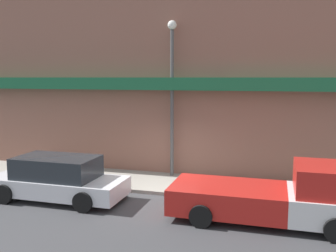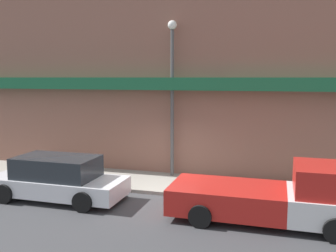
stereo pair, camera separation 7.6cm
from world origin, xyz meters
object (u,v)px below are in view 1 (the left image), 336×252
(parked_car, at_px, (57,179))
(fire_hydrant, at_px, (87,173))
(street_lamp, at_px, (172,82))
(pickup_truck, at_px, (282,196))

(parked_car, relative_size, fire_hydrant, 6.99)
(parked_car, distance_m, fire_hydrant, 1.90)
(parked_car, xyz_separation_m, fire_hydrant, (0.11, 1.88, -0.25))
(street_lamp, bearing_deg, fire_hydrant, -149.16)
(pickup_truck, bearing_deg, fire_hydrant, 165.02)
(pickup_truck, xyz_separation_m, street_lamp, (-4.24, 3.62, 3.18))
(parked_car, height_order, street_lamp, street_lamp)
(parked_car, bearing_deg, pickup_truck, -0.10)
(pickup_truck, bearing_deg, parked_car, 179.76)
(street_lamp, bearing_deg, parked_car, -129.83)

